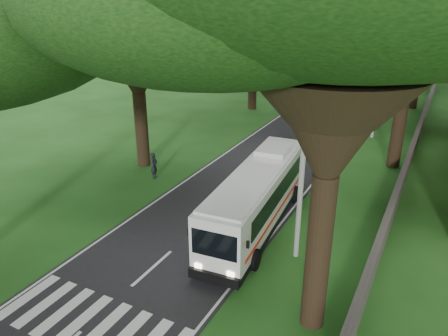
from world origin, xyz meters
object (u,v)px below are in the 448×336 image
object	(u,v)px
distant_car_a	(337,87)
distant_car_c	(398,65)
pole_near	(302,176)
pole_mid	(378,89)
pole_far	(407,56)
pedestrian	(154,165)
coach_bus	(258,196)
distant_car_b	(349,69)

from	to	relation	value
distant_car_a	distant_car_c	xyz separation A→B (m)	(4.34, 20.39, -0.12)
distant_car_c	pole_near	bearing A→B (deg)	89.23
distant_car_a	pole_mid	bearing A→B (deg)	105.51
pole_far	pedestrian	size ratio (longest dim) A/B	4.43
pole_near	pedestrian	bearing A→B (deg)	158.74
pole_mid	pole_far	bearing A→B (deg)	90.00
pedestrian	coach_bus	bearing A→B (deg)	-123.60
pole_far	pedestrian	bearing A→B (deg)	-107.81
coach_bus	pole_near	bearing A→B (deg)	-37.00
coach_bus	distant_car_c	distance (m)	53.81
pole_far	coach_bus	size ratio (longest dim) A/B	0.70
pole_mid	pole_far	xyz separation A→B (m)	(0.00, 20.00, 0.00)
pole_near	coach_bus	bearing A→B (deg)	147.68
distant_car_c	pedestrian	xyz separation A→B (m)	(-8.92, -51.13, 0.28)
pole_near	pole_far	world-z (taller)	same
distant_car_b	distant_car_c	xyz separation A→B (m)	(6.00, 6.66, -0.03)
distant_car_c	distant_car_a	bearing A→B (deg)	74.63
pole_near	pedestrian	distance (m)	12.69
distant_car_c	pedestrian	distance (m)	51.90
pole_far	distant_car_a	world-z (taller)	pole_far
pedestrian	distant_car_c	bearing A→B (deg)	-26.28
pole_near	distant_car_a	bearing A→B (deg)	101.00
pole_near	distant_car_b	size ratio (longest dim) A/B	2.09
distant_car_a	distant_car_c	world-z (taller)	distant_car_a
pedestrian	pole_near	bearing A→B (deg)	-127.64
distant_car_c	pole_mid	bearing A→B (deg)	90.67
pole_near	distant_car_b	bearing A→B (deg)	99.86
distant_car_a	pedestrian	size ratio (longest dim) A/B	2.32
pole_near	distant_car_a	size ratio (longest dim) A/B	1.91
pole_mid	distant_car_b	bearing A→B (deg)	106.38
pole_mid	distant_car_a	xyz separation A→B (m)	(-6.84, 15.19, -3.44)
coach_bus	distant_car_a	distance (m)	33.67
pole_near	pole_mid	world-z (taller)	same
pole_far	distant_car_c	bearing A→B (deg)	99.12
coach_bus	pedestrian	world-z (taller)	coach_bus
pole_near	distant_car_c	world-z (taller)	pole_near
coach_bus	distant_car_c	world-z (taller)	coach_bus
coach_bus	distant_car_a	size ratio (longest dim) A/B	2.71
distant_car_a	coach_bus	bearing A→B (deg)	88.14
pole_near	distant_car_c	bearing A→B (deg)	92.58
pole_near	pole_far	distance (m)	40.00
pole_mid	pole_far	distance (m)	20.00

